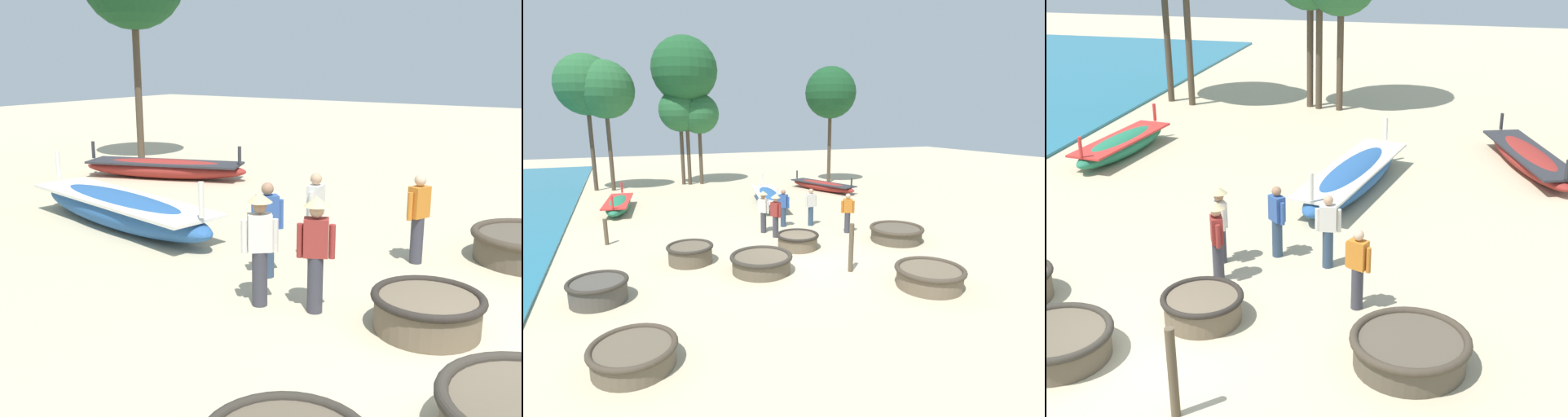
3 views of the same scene
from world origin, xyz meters
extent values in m
plane|color=#C6B793|center=(0.00, 0.00, 0.00)|extent=(80.00, 80.00, 0.00)
cylinder|color=brown|center=(-1.29, -0.27, 0.23)|extent=(1.71, 1.71, 0.47)
torus|color=#332D26|center=(-1.29, -0.27, 0.47)|extent=(1.84, 1.84, 0.14)
cylinder|color=brown|center=(0.61, 1.36, 0.23)|extent=(1.37, 1.37, 0.47)
torus|color=#28231E|center=(0.61, 1.36, 0.47)|extent=(1.48, 1.48, 0.11)
cylinder|color=brown|center=(4.32, 0.77, 0.24)|extent=(1.81, 1.81, 0.48)
torus|color=#42382B|center=(4.32, 0.77, 0.48)|extent=(1.95, 1.95, 0.14)
ellipsoid|color=#285693|center=(2.12, 8.40, 0.37)|extent=(2.35, 5.83, 0.73)
cube|color=silver|center=(2.12, 8.40, 0.60)|extent=(2.31, 5.40, 0.06)
cylinder|color=silver|center=(2.65, 10.97, 1.01)|extent=(0.10, 0.10, 0.66)
cylinder|color=silver|center=(1.59, 5.83, 1.01)|extent=(0.10, 0.10, 0.66)
ellipsoid|color=maroon|center=(6.71, 11.26, 0.28)|extent=(2.68, 5.09, 0.56)
cube|color=#2D2D33|center=(6.71, 11.26, 0.46)|extent=(2.59, 4.73, 0.06)
cylinder|color=#2D2D33|center=(5.95, 13.43, 0.77)|extent=(0.10, 0.10, 0.51)
cylinder|color=#2D2D33|center=(7.47, 9.08, 0.77)|extent=(0.10, 0.10, 0.51)
ellipsoid|color=#237551|center=(-5.11, 9.86, 0.31)|extent=(1.51, 4.37, 0.61)
cube|color=red|center=(-5.11, 9.86, 0.50)|extent=(1.51, 4.03, 0.06)
cylinder|color=red|center=(-4.89, 11.82, 0.84)|extent=(0.10, 0.10, 0.55)
cylinder|color=red|center=(-5.34, 7.91, 0.84)|extent=(0.10, 0.10, 0.55)
cylinder|color=#383842|center=(3.21, 2.40, 0.41)|extent=(0.22, 0.22, 0.82)
cube|color=orange|center=(3.21, 2.40, 1.09)|extent=(0.40, 0.33, 0.54)
sphere|color=#DBB28E|center=(3.21, 2.40, 1.47)|extent=(0.20, 0.20, 0.20)
cylinder|color=orange|center=(3.01, 2.48, 1.04)|extent=(0.09, 0.09, 0.48)
cylinder|color=orange|center=(3.41, 2.31, 1.04)|extent=(0.09, 0.09, 0.48)
cylinder|color=#2D425B|center=(1.22, 4.20, 0.41)|extent=(0.22, 0.22, 0.82)
cube|color=#33569E|center=(1.22, 4.20, 1.09)|extent=(0.40, 0.39, 0.54)
sphere|color=#A37556|center=(1.22, 4.20, 1.47)|extent=(0.20, 0.20, 0.20)
cylinder|color=#33569E|center=(1.06, 4.35, 1.04)|extent=(0.09, 0.09, 0.48)
cylinder|color=#33569E|center=(1.38, 4.05, 1.04)|extent=(0.09, 0.09, 0.48)
cylinder|color=#2D425B|center=(2.36, 3.93, 0.41)|extent=(0.22, 0.22, 0.82)
cube|color=silver|center=(2.36, 3.93, 1.09)|extent=(0.36, 0.26, 0.54)
sphere|color=tan|center=(2.36, 3.93, 1.47)|extent=(0.20, 0.20, 0.20)
cylinder|color=silver|center=(2.57, 3.96, 1.04)|extent=(0.09, 0.09, 0.48)
cylinder|color=silver|center=(2.14, 3.91, 1.04)|extent=(0.09, 0.09, 0.48)
cylinder|color=#383842|center=(0.37, 2.88, 0.41)|extent=(0.22, 0.22, 0.82)
cube|color=maroon|center=(0.37, 2.88, 1.09)|extent=(0.35, 0.40, 0.54)
sphere|color=tan|center=(0.37, 2.88, 1.47)|extent=(0.20, 0.20, 0.20)
cylinder|color=maroon|center=(0.28, 3.08, 1.04)|extent=(0.09, 0.09, 0.48)
cylinder|color=maroon|center=(0.47, 2.68, 1.04)|extent=(0.09, 0.09, 0.48)
cone|color=#D1BC84|center=(0.37, 2.88, 1.60)|extent=(0.36, 0.36, 0.14)
cylinder|color=#383842|center=(0.16, 3.66, 0.41)|extent=(0.22, 0.22, 0.82)
cube|color=silver|center=(0.16, 3.66, 1.09)|extent=(0.39, 0.40, 0.54)
sphere|color=#A37556|center=(0.16, 3.66, 1.47)|extent=(0.20, 0.20, 0.20)
cylinder|color=silver|center=(0.02, 3.83, 1.04)|extent=(0.09, 0.09, 0.48)
cylinder|color=silver|center=(0.30, 3.49, 1.04)|extent=(0.09, 0.09, 0.48)
cone|color=#D1BC84|center=(0.16, 3.66, 1.60)|extent=(0.36, 0.36, 0.14)
cylinder|color=brown|center=(1.16, -1.24, 0.73)|extent=(0.14, 0.14, 1.46)
cylinder|color=#4C3D2D|center=(-5.34, 16.19, 2.44)|extent=(0.24, 0.24, 4.88)
cylinder|color=#4C3D2D|center=(-0.54, 16.71, 2.99)|extent=(0.24, 0.24, 5.97)
cylinder|color=#4C3D2D|center=(-0.92, 16.93, 1.97)|extent=(0.24, 0.24, 3.93)
cylinder|color=#4C3D2D|center=(0.25, 16.65, 1.89)|extent=(0.24, 0.24, 3.77)
cylinder|color=#4C3D2D|center=(-6.35, 16.57, 2.55)|extent=(0.24, 0.24, 5.09)
camera|label=1|loc=(-6.74, -0.81, 3.47)|focal=42.00mm
camera|label=2|loc=(-4.94, -10.99, 4.45)|focal=28.00mm
camera|label=3|loc=(4.91, -9.20, 6.74)|focal=50.00mm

